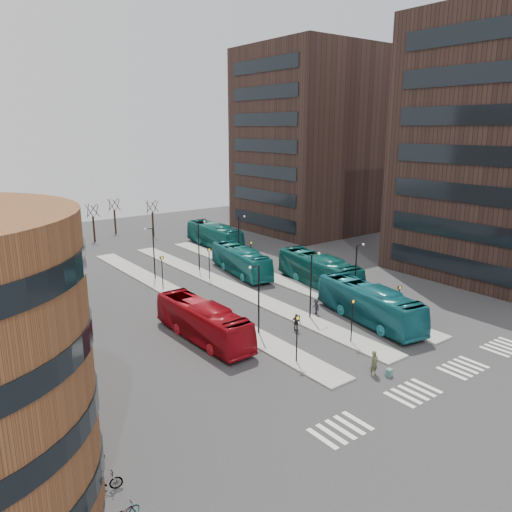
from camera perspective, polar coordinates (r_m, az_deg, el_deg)
ground at (r=35.32m, az=23.98°, el=-16.18°), size 160.00×160.00×0.00m
island_left at (r=52.55m, az=-8.20°, el=-4.79°), size 2.50×45.00×0.15m
island_mid at (r=55.50m, az=-2.78°, el=-3.60°), size 2.50×45.00×0.15m
island_right at (r=58.92m, az=2.05°, el=-2.51°), size 2.50×45.00×0.15m
suitcase at (r=37.80m, az=14.97°, el=-12.77°), size 0.53×0.46×0.57m
red_bus at (r=42.17m, az=-6.09°, el=-7.45°), size 2.89×11.47×3.18m
teal_bus_a at (r=46.81m, az=12.80°, el=-5.33°), size 4.82×12.53×3.41m
teal_bus_b at (r=60.45m, az=-1.76°, el=-0.53°), size 4.63×12.00×3.26m
teal_bus_c at (r=56.21m, az=7.21°, el=-1.66°), size 4.73×12.94×3.52m
teal_bus_d at (r=74.40m, az=-4.77°, el=2.36°), size 3.56×12.56×3.46m
traveller at (r=37.41m, az=13.37°, el=-11.85°), size 0.70×0.48×1.87m
commuter_a at (r=43.34m, az=-2.40°, el=-7.83°), size 0.83×0.65×1.67m
commuter_b at (r=43.96m, az=4.63°, el=-7.60°), size 0.69×1.00×1.58m
commuter_c at (r=48.05m, az=6.86°, el=-5.76°), size 0.68×1.02×1.47m
bicycle_mid at (r=27.64m, az=-16.89°, el=-23.55°), size 1.79×0.83×1.04m
bicycle_far at (r=29.19m, az=-18.34°, el=-21.51°), size 1.89×1.22×0.94m
crosswalk_stripes at (r=38.37m, az=20.00°, el=-13.22°), size 22.35×2.40×0.01m
tower_near at (r=66.60m, az=27.00°, el=10.98°), size 20.12×20.00×30.00m
tower_far at (r=87.24m, az=6.21°, el=12.90°), size 20.12×20.00×30.00m
sign_poles at (r=49.19m, az=1.42°, el=-3.12°), size 12.45×22.12×3.65m
lamp_posts at (r=53.29m, az=-1.04°, el=-0.42°), size 14.04×20.24×6.12m
bare_trees at (r=83.41m, az=-15.21°, el=3.92°), size 10.97×8.14×5.90m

